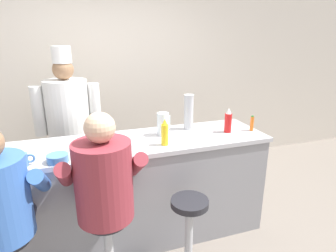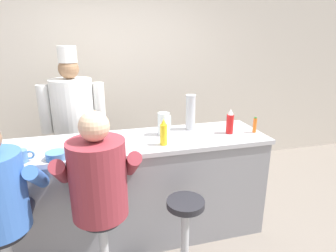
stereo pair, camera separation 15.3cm
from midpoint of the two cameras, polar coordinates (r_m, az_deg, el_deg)
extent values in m
cube|color=beige|center=(3.97, -10.08, 9.44)|extent=(10.00, 0.06, 2.70)
cube|color=gray|center=(2.77, -5.95, -13.13)|extent=(2.53, 0.65, 0.96)
cube|color=#BCBCC1|center=(2.55, -6.30, -3.43)|extent=(2.58, 0.67, 0.04)
cylinder|color=red|center=(2.78, 14.00, 0.38)|extent=(0.07, 0.07, 0.19)
cone|color=white|center=(2.75, 14.18, 2.80)|extent=(0.06, 0.06, 0.06)
cylinder|color=yellow|center=(2.41, 0.92, -1.81)|extent=(0.06, 0.06, 0.18)
cone|color=yellow|center=(2.37, 0.93, 0.84)|extent=(0.05, 0.05, 0.05)
cylinder|color=orange|center=(2.88, 18.67, 0.12)|extent=(0.03, 0.03, 0.14)
cylinder|color=#287F2D|center=(2.86, 18.82, 1.59)|extent=(0.02, 0.02, 0.01)
cylinder|color=silver|center=(2.65, 0.74, 0.41)|extent=(0.11, 0.11, 0.22)
cube|color=silver|center=(2.67, 2.11, 0.74)|extent=(0.01, 0.01, 0.13)
cylinder|color=white|center=(2.42, -11.86, -4.21)|extent=(0.23, 0.23, 0.02)
ellipsoid|color=#E0BC60|center=(2.41, -11.90, -3.70)|extent=(0.11, 0.08, 0.03)
cylinder|color=#4C7FB7|center=(2.29, -19.98, -5.66)|extent=(0.16, 0.16, 0.06)
cylinder|color=#4C7AB2|center=(2.33, -26.04, -5.56)|extent=(0.09, 0.09, 0.09)
torus|color=#4C7AB2|center=(2.31, -24.58, -5.36)|extent=(0.07, 0.02, 0.07)
cylinder|color=#B7BABF|center=(2.81, 6.14, 2.66)|extent=(0.09, 0.09, 0.34)
cylinder|color=silver|center=(2.77, 6.26, 6.20)|extent=(0.10, 0.10, 0.01)
cylinder|color=#232328|center=(2.25, -28.78, -18.37)|extent=(0.30, 0.30, 0.05)
cylinder|color=#33384C|center=(2.36, -25.61, -14.96)|extent=(0.14, 0.38, 0.14)
cylinder|color=#3866B7|center=(2.14, -23.15, -9.59)|extent=(0.10, 0.41, 0.33)
cylinder|color=#B2B5BA|center=(2.37, -10.84, -23.82)|extent=(0.07, 0.07, 0.63)
cylinder|color=#232328|center=(2.18, -11.33, -17.63)|extent=(0.30, 0.30, 0.05)
cylinder|color=#33384C|center=(2.32, -14.28, -14.26)|extent=(0.15, 0.40, 0.15)
cylinder|color=#33384C|center=(2.33, -9.26, -13.83)|extent=(0.15, 0.40, 0.15)
cylinder|color=maroon|center=(2.02, -11.85, -10.50)|extent=(0.40, 0.40, 0.56)
cylinder|color=maroon|center=(2.11, -18.94, -8.93)|extent=(0.10, 0.43, 0.34)
cylinder|color=maroon|center=(2.13, -5.33, -7.80)|extent=(0.10, 0.43, 0.34)
sphere|color=#DBB28E|center=(1.87, -12.57, -0.09)|extent=(0.20, 0.20, 0.20)
cylinder|color=#B2B5BA|center=(2.47, 5.35, -21.51)|extent=(0.07, 0.07, 0.63)
cylinder|color=#232328|center=(2.29, 5.58, -15.43)|extent=(0.30, 0.30, 0.05)
cube|color=#232328|center=(3.51, -16.45, -8.06)|extent=(0.35, 0.19, 0.84)
cube|color=white|center=(3.39, -16.71, -5.88)|extent=(0.31, 0.02, 0.50)
cylinder|color=white|center=(3.27, -17.55, 3.62)|extent=(0.45, 0.45, 0.63)
sphere|color=#8C6647|center=(3.20, -18.25, 10.96)|extent=(0.22, 0.22, 0.22)
cylinder|color=white|center=(3.19, -18.52, 13.66)|extent=(0.19, 0.19, 0.17)
cylinder|color=white|center=(3.29, -22.58, 3.14)|extent=(0.13, 0.13, 0.53)
cylinder|color=white|center=(3.27, -12.47, 3.97)|extent=(0.13, 0.13, 0.53)
camera|label=1|loc=(0.08, -88.29, 0.54)|focal=30.00mm
camera|label=2|loc=(0.08, 91.71, -0.54)|focal=30.00mm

